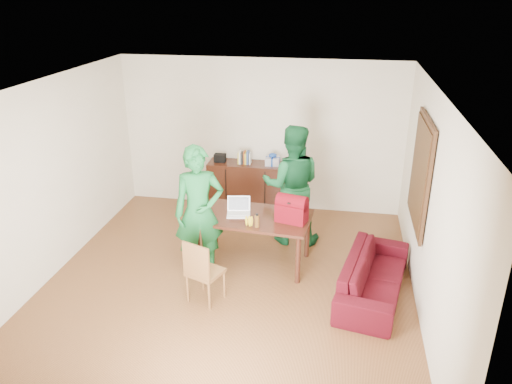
% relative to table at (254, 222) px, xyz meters
% --- Properties ---
extents(room, '(5.20, 5.70, 2.90)m').
position_rel_table_xyz_m(room, '(-0.23, -0.55, 0.64)').
color(room, '#462611').
rests_on(room, ground).
extents(table, '(1.69, 1.05, 0.76)m').
position_rel_table_xyz_m(table, '(0.00, 0.00, 0.00)').
color(table, black).
rests_on(table, ground).
extents(chair, '(0.52, 0.51, 0.89)m').
position_rel_table_xyz_m(chair, '(-0.45, -1.06, -0.41)').
color(chair, brown).
rests_on(chair, ground).
extents(person_near, '(0.80, 0.67, 1.88)m').
position_rel_table_xyz_m(person_near, '(-0.69, -0.39, 0.28)').
color(person_near, '#16662D').
rests_on(person_near, ground).
extents(person_far, '(0.99, 0.81, 1.91)m').
position_rel_table_xyz_m(person_far, '(0.46, 0.80, 0.29)').
color(person_far, '#125228').
rests_on(person_far, ground).
extents(laptop, '(0.36, 0.28, 0.23)m').
position_rel_table_xyz_m(laptop, '(-0.22, -0.02, 0.14)').
color(laptop, white).
rests_on(laptop, table).
extents(bananas, '(0.17, 0.13, 0.06)m').
position_rel_table_xyz_m(bananas, '(-0.00, -0.32, 0.12)').
color(bananas, gold).
rests_on(bananas, table).
extents(bottle, '(0.07, 0.07, 0.20)m').
position_rel_table_xyz_m(bottle, '(0.11, -0.34, 0.19)').
color(bottle, brown).
rests_on(bottle, table).
extents(red_bag, '(0.47, 0.34, 0.31)m').
position_rel_table_xyz_m(red_bag, '(0.55, -0.08, 0.25)').
color(red_bag, maroon).
rests_on(red_bag, table).
extents(sofa, '(1.06, 1.94, 0.54)m').
position_rel_table_xyz_m(sofa, '(1.71, -0.52, -0.40)').
color(sofa, '#3A0807').
rests_on(sofa, ground).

